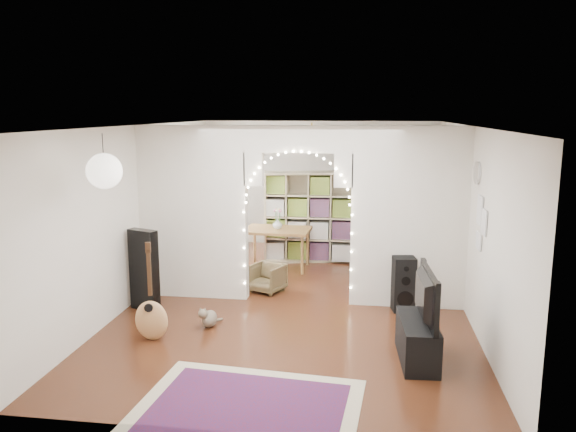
# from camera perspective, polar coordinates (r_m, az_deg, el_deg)

# --- Properties ---
(floor) EXTENTS (7.50, 7.50, 0.00)m
(floor) POSITION_cam_1_polar(r_m,az_deg,el_deg) (8.87, 1.01, -8.53)
(floor) COLOR black
(floor) RESTS_ON ground
(ceiling) EXTENTS (5.00, 7.50, 0.02)m
(ceiling) POSITION_cam_1_polar(r_m,az_deg,el_deg) (8.38, 1.08, 9.18)
(ceiling) COLOR white
(ceiling) RESTS_ON wall_back
(wall_back) EXTENTS (5.00, 0.02, 2.70)m
(wall_back) POSITION_cam_1_polar(r_m,az_deg,el_deg) (12.21, 3.19, 3.28)
(wall_back) COLOR silver
(wall_back) RESTS_ON floor
(wall_front) EXTENTS (5.00, 0.02, 2.70)m
(wall_front) POSITION_cam_1_polar(r_m,az_deg,el_deg) (4.94, -4.32, -7.88)
(wall_front) COLOR silver
(wall_front) RESTS_ON floor
(wall_left) EXTENTS (0.02, 7.50, 2.70)m
(wall_left) POSITION_cam_1_polar(r_m,az_deg,el_deg) (9.17, -14.66, 0.47)
(wall_left) COLOR silver
(wall_left) RESTS_ON floor
(wall_right) EXTENTS (0.02, 7.50, 2.70)m
(wall_right) POSITION_cam_1_polar(r_m,az_deg,el_deg) (8.59, 17.82, -0.36)
(wall_right) COLOR silver
(wall_right) RESTS_ON floor
(divider_wall) EXTENTS (5.00, 0.20, 2.70)m
(divider_wall) POSITION_cam_1_polar(r_m,az_deg,el_deg) (8.51, 1.05, 0.57)
(divider_wall) COLOR silver
(divider_wall) RESTS_ON floor
(fairy_lights) EXTENTS (1.64, 0.04, 1.60)m
(fairy_lights) POSITION_cam_1_polar(r_m,az_deg,el_deg) (8.36, 0.94, 1.26)
(fairy_lights) COLOR #FFEABF
(fairy_lights) RESTS_ON divider_wall
(window) EXTENTS (0.04, 1.20, 1.40)m
(window) POSITION_cam_1_polar(r_m,az_deg,el_deg) (10.80, -10.90, 2.93)
(window) COLOR white
(window) RESTS_ON wall_left
(wall_clock) EXTENTS (0.03, 0.31, 0.31)m
(wall_clock) POSITION_cam_1_polar(r_m,az_deg,el_deg) (7.90, 18.71, 4.17)
(wall_clock) COLOR white
(wall_clock) RESTS_ON wall_right
(picture_frames) EXTENTS (0.02, 0.50, 0.70)m
(picture_frames) POSITION_cam_1_polar(r_m,az_deg,el_deg) (7.60, 18.98, -0.67)
(picture_frames) COLOR white
(picture_frames) RESTS_ON wall_right
(paper_lantern) EXTENTS (0.40, 0.40, 0.40)m
(paper_lantern) POSITION_cam_1_polar(r_m,az_deg,el_deg) (6.63, -18.16, 4.36)
(paper_lantern) COLOR white
(paper_lantern) RESTS_ON ceiling
(ceiling_fan) EXTENTS (1.10, 1.10, 0.30)m
(ceiling_fan) POSITION_cam_1_polar(r_m,az_deg,el_deg) (10.38, 2.42, 7.80)
(ceiling_fan) COLOR gold
(ceiling_fan) RESTS_ON ceiling
(area_rug) EXTENTS (2.34, 1.84, 0.02)m
(area_rug) POSITION_cam_1_polar(r_m,az_deg,el_deg) (5.91, -4.13, -18.85)
(area_rug) COLOR maroon
(area_rug) RESTS_ON floor
(guitar_case) EXTENTS (0.49, 0.31, 1.21)m
(guitar_case) POSITION_cam_1_polar(r_m,az_deg,el_deg) (8.57, -14.41, -5.33)
(guitar_case) COLOR black
(guitar_case) RESTS_ON floor
(acoustic_guitar) EXTENTS (0.46, 0.23, 1.10)m
(acoustic_guitar) POSITION_cam_1_polar(r_m,az_deg,el_deg) (7.46, -13.77, -8.73)
(acoustic_guitar) COLOR tan
(acoustic_guitar) RESTS_ON floor
(tabby_cat) EXTENTS (0.31, 0.46, 0.31)m
(tabby_cat) POSITION_cam_1_polar(r_m,az_deg,el_deg) (7.87, -8.06, -10.22)
(tabby_cat) COLOR brown
(tabby_cat) RESTS_ON floor
(floor_speaker) EXTENTS (0.36, 0.33, 0.82)m
(floor_speaker) POSITION_cam_1_polar(r_m,az_deg,el_deg) (8.47, 11.66, -6.81)
(floor_speaker) COLOR black
(floor_speaker) RESTS_ON floor
(media_console) EXTENTS (0.46, 1.02, 0.50)m
(media_console) POSITION_cam_1_polar(r_m,az_deg,el_deg) (6.94, 13.00, -12.23)
(media_console) COLOR black
(media_console) RESTS_ON floor
(tv) EXTENTS (0.21, 1.08, 0.62)m
(tv) POSITION_cam_1_polar(r_m,az_deg,el_deg) (6.74, 13.20, -7.84)
(tv) COLOR black
(tv) RESTS_ON media_console
(bookcase) EXTENTS (1.77, 0.79, 1.76)m
(bookcase) POSITION_cam_1_polar(r_m,az_deg,el_deg) (10.96, 2.16, -0.06)
(bookcase) COLOR tan
(bookcase) RESTS_ON floor
(dining_table) EXTENTS (1.23, 0.85, 0.76)m
(dining_table) POSITION_cam_1_polar(r_m,az_deg,el_deg) (10.44, -1.08, -1.70)
(dining_table) COLOR brown
(dining_table) RESTS_ON floor
(flower_vase) EXTENTS (0.19, 0.19, 0.19)m
(flower_vase) POSITION_cam_1_polar(r_m,az_deg,el_deg) (10.40, -1.08, -0.79)
(flower_vase) COLOR white
(flower_vase) RESTS_ON dining_table
(dining_chair_left) EXTENTS (0.56, 0.57, 0.43)m
(dining_chair_left) POSITION_cam_1_polar(r_m,az_deg,el_deg) (11.35, -1.08, -3.10)
(dining_chair_left) COLOR brown
(dining_chair_left) RESTS_ON floor
(dining_chair_right) EXTENTS (0.66, 0.66, 0.46)m
(dining_chair_right) POSITION_cam_1_polar(r_m,az_deg,el_deg) (9.21, -2.14, -6.30)
(dining_chair_right) COLOR brown
(dining_chair_right) RESTS_ON floor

